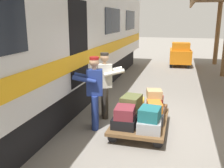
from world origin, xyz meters
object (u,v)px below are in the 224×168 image
baggage_tug (180,55)px  suitcase_red_plastic (156,102)px  suitcase_black_hardshell (125,122)px  suitcase_burgundy_valise (125,112)px  suitcase_olive_duffel (131,101)px  suitcase_orange_carryall (155,106)px  suitcase_slate_roller (152,116)px  suitcase_cream_canvas (129,113)px  suitcase_gray_aluminum (149,124)px  porter_in_overalls (94,91)px  suitcase_brown_leather (155,110)px  suitcase_teal_softside (150,114)px  train_car (24,38)px  suitcase_tan_vintage (154,94)px  luggage_cart (140,121)px  porter_by_door (105,83)px  suitcase_yellow_case (133,105)px

baggage_tug → suitcase_red_plastic: bearing=86.5°
suitcase_black_hardshell → suitcase_burgundy_valise: suitcase_burgundy_valise is taller
suitcase_olive_duffel → suitcase_orange_carryall: (-0.53, -0.01, -0.07)m
suitcase_slate_roller → suitcase_burgundy_valise: bearing=43.5°
suitcase_black_hardshell → suitcase_burgundy_valise: (-0.00, -0.01, 0.23)m
suitcase_cream_canvas → suitcase_gray_aluminum: bearing=136.3°
suitcase_burgundy_valise → porter_in_overalls: size_ratio=0.29×
suitcase_brown_leather → baggage_tug: bearing=-93.6°
porter_in_overalls → suitcase_olive_duffel: bearing=-168.5°
suitcase_teal_softside → suitcase_gray_aluminum: bearing=-92.8°
train_car → suitcase_brown_leather: (-3.32, -0.26, -1.71)m
suitcase_red_plastic → suitcase_teal_softside: size_ratio=0.95×
suitcase_slate_roller → suitcase_brown_leather: (0.00, -0.51, -0.04)m
suitcase_gray_aluminum → suitcase_tan_vintage: 1.02m
luggage_cart → suitcase_black_hardshell: (0.27, 0.51, 0.15)m
suitcase_cream_canvas → porter_in_overalls: 0.97m
suitcase_gray_aluminum → suitcase_black_hardshell: bearing=0.0°
suitcase_cream_canvas → suitcase_black_hardshell: bearing=90.0°
suitcase_tan_vintage → porter_by_door: 1.28m
suitcase_tan_vintage → suitcase_red_plastic: bearing=-136.4°
suitcase_black_hardshell → suitcase_tan_vintage: bearing=-118.7°
suitcase_red_plastic → suitcase_gray_aluminum: bearing=88.8°
suitcase_red_plastic → suitcase_slate_roller: bearing=87.4°
suitcase_slate_roller → porter_by_door: bearing=-24.6°
suitcase_tan_vintage → suitcase_slate_roller: bearing=92.2°
suitcase_cream_canvas → suitcase_burgundy_valise: bearing=90.4°
suitcase_gray_aluminum → baggage_tug: bearing=-93.2°
suitcase_brown_leather → suitcase_teal_softside: bearing=90.0°
baggage_tug → suitcase_gray_aluminum: bearing=86.8°
suitcase_black_hardshell → baggage_tug: baggage_tug is taller
suitcase_cream_canvas → suitcase_red_plastic: (-0.55, -0.47, 0.15)m
suitcase_yellow_case → suitcase_cream_canvas: bearing=90.0°
luggage_cart → suitcase_olive_duffel: 0.51m
suitcase_teal_softside → suitcase_burgundy_valise: (0.53, -0.02, -0.03)m
train_car → suitcase_burgundy_valise: train_car is taller
baggage_tug → suitcase_brown_leather: bearing=86.4°
suitcase_tan_vintage → suitcase_teal_softside: bearing=90.9°
suitcase_slate_roller → suitcase_black_hardshell: (0.53, 0.51, -0.01)m
suitcase_gray_aluminum → porter_by_door: (1.28, -1.09, 0.54)m
suitcase_gray_aluminum → suitcase_red_plastic: suitcase_red_plastic is taller
train_car → luggage_cart: bearing=175.4°
luggage_cart → suitcase_black_hardshell: suitcase_black_hardshell is taller
suitcase_brown_leather → suitcase_orange_carryall: (-0.04, 0.48, 0.26)m
suitcase_burgundy_valise → porter_in_overalls: bearing=-23.4°
suitcase_cream_canvas → suitcase_burgundy_valise: suitcase_burgundy_valise is taller
suitcase_olive_duffel → suitcase_orange_carryall: 0.54m
train_car → suitcase_brown_leather: 3.75m
suitcase_slate_roller → suitcase_orange_carryall: bearing=-146.0°
suitcase_red_plastic → suitcase_tan_vintage: (0.04, 0.04, 0.22)m
suitcase_teal_softside → porter_in_overalls: bearing=-15.7°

